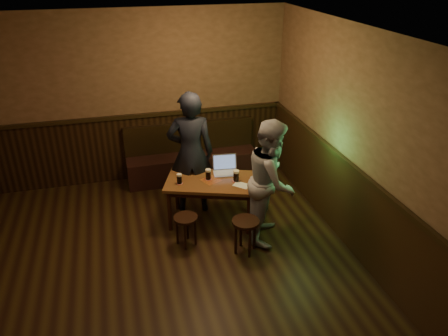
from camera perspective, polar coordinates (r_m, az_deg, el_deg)
name	(u,v)px	position (r m, az deg, el deg)	size (l,w,h in m)	color
room	(156,193)	(4.77, -8.83, -3.21)	(5.04, 6.04, 2.84)	black
bench	(192,161)	(7.51, -4.21, 0.96)	(2.20, 0.50, 0.95)	black
pub_table	(211,186)	(6.14, -1.72, -2.33)	(1.41, 1.09, 0.67)	#4F3416
stool_left	(186,222)	(5.79, -5.01, -7.09)	(0.40, 0.40, 0.43)	black
stool_right	(245,227)	(5.63, 2.82, -7.67)	(0.40, 0.40, 0.48)	black
pint_left	(179,179)	(6.02, -5.85, -1.40)	(0.09, 0.09, 0.15)	maroon
pint_mid	(208,174)	(6.09, -2.07, -0.83)	(0.10, 0.10, 0.16)	maroon
pint_right	(236,176)	(6.04, 1.59, -1.02)	(0.11, 0.11, 0.17)	maroon
laptop	(225,168)	(6.30, 0.16, -0.01)	(0.38, 0.31, 0.25)	silver
menu	(242,185)	(5.98, 2.32, -2.25)	(0.22, 0.15, 0.00)	silver
person_suit	(191,153)	(6.31, -4.37, 1.93)	(0.67, 0.44, 1.84)	black
person_grey	(271,181)	(5.75, 6.22, -1.66)	(0.82, 0.64, 1.68)	#97979D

